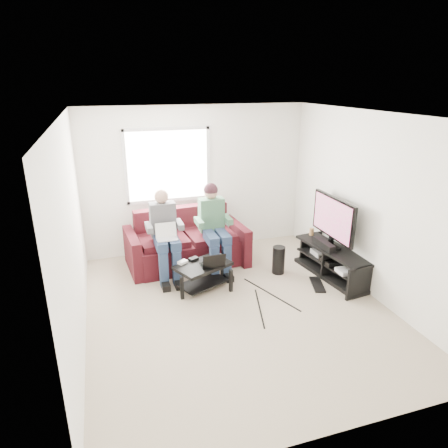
# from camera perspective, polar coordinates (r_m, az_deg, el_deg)

# --- Properties ---
(floor) EXTENTS (4.50, 4.50, 0.00)m
(floor) POSITION_cam_1_polar(r_m,az_deg,el_deg) (5.67, 1.85, -11.86)
(floor) COLOR tan
(floor) RESTS_ON ground
(ceiling) EXTENTS (4.50, 4.50, 0.00)m
(ceiling) POSITION_cam_1_polar(r_m,az_deg,el_deg) (4.84, 2.19, 15.32)
(ceiling) COLOR white
(ceiling) RESTS_ON wall_back
(wall_back) EXTENTS (4.50, 0.00, 4.50)m
(wall_back) POSITION_cam_1_polar(r_m,az_deg,el_deg) (7.19, -3.97, 6.28)
(wall_back) COLOR white
(wall_back) RESTS_ON floor
(wall_front) EXTENTS (4.50, 0.00, 4.50)m
(wall_front) POSITION_cam_1_polar(r_m,az_deg,el_deg) (3.27, 15.43, -11.87)
(wall_front) COLOR white
(wall_front) RESTS_ON floor
(wall_left) EXTENTS (0.00, 4.50, 4.50)m
(wall_left) POSITION_cam_1_polar(r_m,az_deg,el_deg) (4.86, -20.83, -1.74)
(wall_left) COLOR white
(wall_left) RESTS_ON floor
(wall_right) EXTENTS (0.00, 4.50, 4.50)m
(wall_right) POSITION_cam_1_polar(r_m,az_deg,el_deg) (6.05, 20.20, 2.46)
(wall_right) COLOR white
(wall_right) RESTS_ON floor
(window) EXTENTS (1.48, 0.04, 1.28)m
(window) POSITION_cam_1_polar(r_m,az_deg,el_deg) (7.01, -8.01, 8.30)
(window) COLOR white
(window) RESTS_ON wall_back
(sofa) EXTENTS (2.02, 1.05, 0.92)m
(sofa) POSITION_cam_1_polar(r_m,az_deg,el_deg) (6.85, -5.45, -2.97)
(sofa) COLOR #42101A
(sofa) RESTS_ON floor
(person_left) EXTENTS (0.40, 0.71, 1.38)m
(person_left) POSITION_cam_1_polar(r_m,az_deg,el_deg) (6.29, -8.43, -0.97)
(person_left) COLOR navy
(person_left) RESTS_ON sofa
(person_right) EXTENTS (0.40, 0.71, 1.43)m
(person_right) POSITION_cam_1_polar(r_m,az_deg,el_deg) (6.45, -1.47, 0.34)
(person_right) COLOR navy
(person_right) RESTS_ON sofa
(laptop_silver) EXTENTS (0.34, 0.25, 0.24)m
(laptop_silver) POSITION_cam_1_polar(r_m,az_deg,el_deg) (6.14, -8.17, -1.62)
(laptop_silver) COLOR silver
(laptop_silver) RESTS_ON person_left
(coffee_table) EXTENTS (0.93, 0.77, 0.40)m
(coffee_table) POSITION_cam_1_polar(r_m,az_deg,el_deg) (6.03, -3.01, -6.68)
(coffee_table) COLOR black
(coffee_table) RESTS_ON floor
(laptop_black) EXTENTS (0.40, 0.34, 0.24)m
(laptop_black) POSITION_cam_1_polar(r_m,az_deg,el_deg) (5.89, -1.72, -4.88)
(laptop_black) COLOR black
(laptop_black) RESTS_ON coffee_table
(controller_a) EXTENTS (0.17, 0.15, 0.04)m
(controller_a) POSITION_cam_1_polar(r_m,az_deg,el_deg) (6.02, -5.91, -5.44)
(controller_a) COLOR silver
(controller_a) RESTS_ON coffee_table
(controller_b) EXTENTS (0.17, 0.14, 0.04)m
(controller_b) POSITION_cam_1_polar(r_m,az_deg,el_deg) (6.11, -4.37, -5.00)
(controller_b) COLOR black
(controller_b) RESTS_ON coffee_table
(controller_c) EXTENTS (0.16, 0.14, 0.04)m
(controller_c) POSITION_cam_1_polar(r_m,az_deg,el_deg) (6.17, -0.68, -4.66)
(controller_c) COLOR gray
(controller_c) RESTS_ON coffee_table
(tv_stand) EXTENTS (0.63, 1.51, 0.48)m
(tv_stand) POSITION_cam_1_polar(r_m,az_deg,el_deg) (6.64, 15.22, -5.52)
(tv_stand) COLOR black
(tv_stand) RESTS_ON floor
(tv) EXTENTS (0.12, 1.10, 0.81)m
(tv) POSITION_cam_1_polar(r_m,az_deg,el_deg) (6.45, 15.31, 0.68)
(tv) COLOR black
(tv) RESTS_ON tv_stand
(soundbar) EXTENTS (0.12, 0.50, 0.10)m
(soundbar) POSITION_cam_1_polar(r_m,az_deg,el_deg) (6.53, 14.12, -2.81)
(soundbar) COLOR black
(soundbar) RESTS_ON tv_stand
(drink_cup) EXTENTS (0.08, 0.08, 0.12)m
(drink_cup) POSITION_cam_1_polar(r_m,az_deg,el_deg) (6.98, 12.40, -1.08)
(drink_cup) COLOR olive
(drink_cup) RESTS_ON tv_stand
(console_white) EXTENTS (0.30, 0.22, 0.06)m
(console_white) POSITION_cam_1_polar(r_m,az_deg,el_deg) (6.31, 17.20, -6.39)
(console_white) COLOR silver
(console_white) RESTS_ON tv_stand
(console_grey) EXTENTS (0.34, 0.26, 0.08)m
(console_grey) POSITION_cam_1_polar(r_m,az_deg,el_deg) (6.83, 13.96, -3.91)
(console_grey) COLOR gray
(console_grey) RESTS_ON tv_stand
(console_black) EXTENTS (0.38, 0.30, 0.07)m
(console_black) POSITION_cam_1_polar(r_m,az_deg,el_deg) (6.57, 15.51, -5.10)
(console_black) COLOR black
(console_black) RESTS_ON tv_stand
(subwoofer) EXTENTS (0.20, 0.20, 0.46)m
(subwoofer) POSITION_cam_1_polar(r_m,az_deg,el_deg) (6.57, 7.80, -5.12)
(subwoofer) COLOR black
(subwoofer) RESTS_ON floor
(keyboard_floor) EXTENTS (0.30, 0.51, 0.03)m
(keyboard_floor) POSITION_cam_1_polar(r_m,az_deg,el_deg) (6.39, 13.19, -8.41)
(keyboard_floor) COLOR black
(keyboard_floor) RESTS_ON floor
(end_table) EXTENTS (0.33, 0.33, 0.59)m
(end_table) POSITION_cam_1_polar(r_m,az_deg,el_deg) (7.27, 1.19, -2.08)
(end_table) COLOR black
(end_table) RESTS_ON floor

